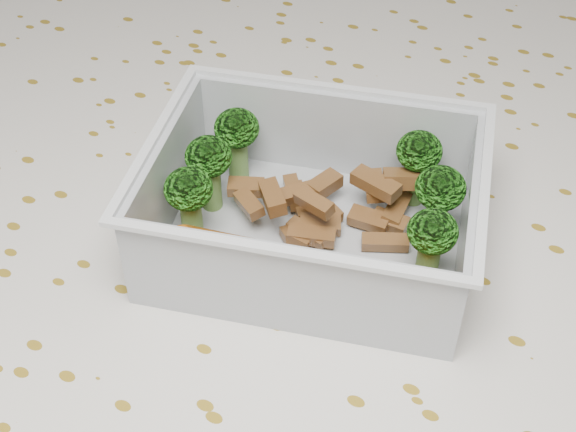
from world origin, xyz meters
The scene contains 6 objects.
dining_table centered at (0.00, 0.00, 0.67)m, with size 1.40×0.90×0.75m.
tablecloth centered at (0.00, 0.00, 0.72)m, with size 1.46×0.96×0.19m.
lunch_container centered at (0.00, 0.01, 0.78)m, with size 0.23×0.20×0.07m.
broccoli_florets centered at (0.00, 0.02, 0.80)m, with size 0.17×0.13×0.05m.
meat_pile centered at (0.01, 0.02, 0.77)m, with size 0.12×0.08×0.03m.
sausage centered at (0.02, -0.03, 0.78)m, with size 0.17×0.06×0.03m.
Camera 1 is at (0.16, -0.30, 1.11)m, focal length 50.00 mm.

